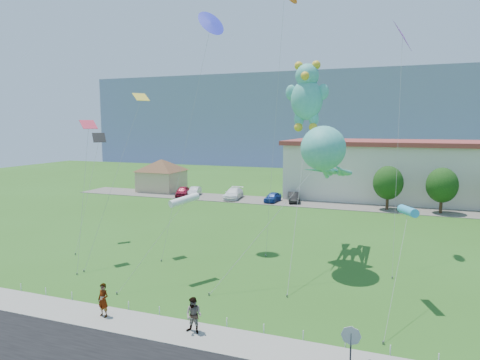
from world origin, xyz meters
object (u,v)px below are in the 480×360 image
at_px(parked_car_red, 183,191).
at_px(parked_car_white, 233,193).
at_px(pavilion, 162,172).
at_px(octopus_kite, 326,157).
at_px(stop_sign, 351,341).
at_px(parked_car_silver, 195,191).
at_px(pedestrian_left, 103,300).
at_px(parked_car_blue, 273,197).
at_px(pedestrian_right, 194,315).
at_px(teddy_bear_kite, 307,94).
at_px(parked_car_black, 293,197).

relative_size(parked_car_red, parked_car_white, 0.80).
height_order(pavilion, octopus_kite, octopus_kite).
xyz_separation_m(stop_sign, parked_car_red, (-27.83, 38.50, -1.11)).
bearing_deg(parked_car_silver, pedestrian_left, -82.74).
distance_m(pedestrian_left, parked_car_blue, 37.10).
height_order(pedestrian_right, octopus_kite, octopus_kite).
height_order(pavilion, parked_car_blue, pavilion).
distance_m(parked_car_silver, octopus_kite, 35.05).
xyz_separation_m(pedestrian_right, parked_car_red, (-20.09, 36.91, -0.25)).
relative_size(pavilion, parked_car_red, 2.24).
bearing_deg(stop_sign, teddy_bear_kite, 108.02).
xyz_separation_m(pedestrian_right, octopus_kite, (4.29, 12.99, 7.10)).
relative_size(stop_sign, pedestrian_right, 1.38).
bearing_deg(parked_car_red, pedestrian_left, -82.44).
bearing_deg(parked_car_white, stop_sign, -69.24).
xyz_separation_m(parked_car_silver, teddy_bear_kite, (21.34, -23.77, 12.01)).
bearing_deg(stop_sign, parked_car_red, 125.86).
bearing_deg(parked_car_black, parked_car_red, 165.78).
height_order(pedestrian_right, teddy_bear_kite, teddy_bear_kite).
distance_m(stop_sign, parked_car_red, 47.52).
bearing_deg(parked_car_white, parked_car_blue, -10.54).
relative_size(pavilion, parked_car_white, 1.80).
xyz_separation_m(parked_car_black, teddy_bear_kite, (6.27, -23.24, 11.97)).
bearing_deg(octopus_kite, parked_car_white, 124.21).
height_order(pedestrian_right, parked_car_silver, pedestrian_right).
relative_size(parked_car_red, parked_car_black, 1.02).
distance_m(stop_sign, octopus_kite, 16.23).
distance_m(parked_car_blue, teddy_bear_kite, 27.08).
distance_m(parked_car_silver, parked_car_white, 6.53).
relative_size(stop_sign, parked_car_black, 0.62).
distance_m(pedestrian_right, parked_car_red, 42.03).
distance_m(pedestrian_right, parked_car_blue, 37.60).
distance_m(stop_sign, pedestrian_left, 13.27).
relative_size(stop_sign, parked_car_white, 0.49).
xyz_separation_m(pavilion, octopus_kite, (30.05, -27.63, 5.08)).
xyz_separation_m(pedestrian_right, parked_car_white, (-12.35, 37.46, -0.20)).
xyz_separation_m(pedestrian_left, parked_car_silver, (-13.42, 38.29, -0.34)).
bearing_deg(parked_car_black, parked_car_blue, 177.18).
relative_size(pedestrian_left, parked_car_silver, 0.49).
bearing_deg(pedestrian_left, stop_sign, -0.19).
relative_size(stop_sign, parked_car_silver, 0.67).
distance_m(stop_sign, parked_car_white, 43.93).
height_order(pedestrian_left, parked_car_blue, pedestrian_left).
relative_size(pavilion, parked_car_blue, 2.46).
relative_size(parked_car_white, parked_car_black, 1.27).
xyz_separation_m(pedestrian_right, teddy_bear_kite, (2.51, 14.49, 11.68)).
xyz_separation_m(pedestrian_left, pedestrian_right, (5.41, 0.04, -0.01)).
bearing_deg(pavilion, parked_car_blue, -10.49).
relative_size(parked_car_silver, octopus_kite, 0.27).
bearing_deg(pavilion, teddy_bear_kite, -42.74).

